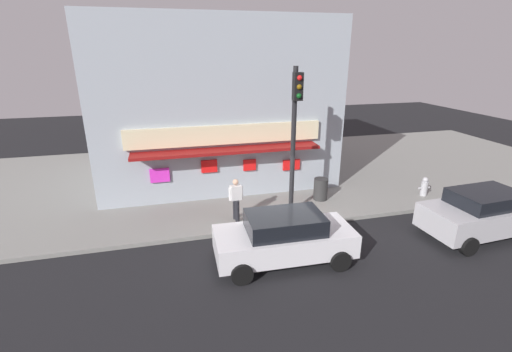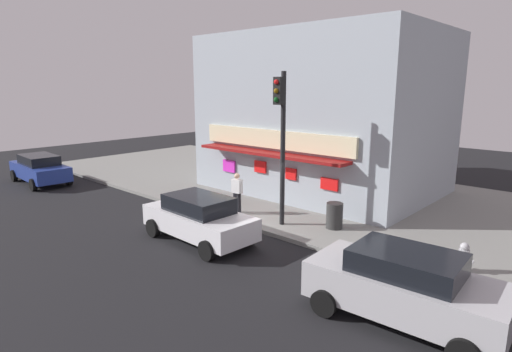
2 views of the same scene
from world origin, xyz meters
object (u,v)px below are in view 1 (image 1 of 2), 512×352
object	(u,v)px
trash_can	(321,189)
pedestrian	(236,198)
fire_hydrant	(424,187)
parked_car_white	(284,237)
parked_car_silver	(483,213)
traffic_light	(295,124)

from	to	relation	value
trash_can	pedestrian	world-z (taller)	pedestrian
trash_can	fire_hydrant	bearing A→B (deg)	-9.10
parked_car_white	parked_car_silver	bearing A→B (deg)	-1.36
trash_can	pedestrian	xyz separation A→B (m)	(-3.91, -1.08, 0.44)
parked_car_silver	parked_car_white	bearing A→B (deg)	178.64
trash_can	pedestrian	distance (m)	4.08
fire_hydrant	pedestrian	world-z (taller)	pedestrian
traffic_light	trash_can	xyz separation A→B (m)	(1.68, 1.05, -3.09)
parked_car_silver	parked_car_white	xyz separation A→B (m)	(-7.29, 0.17, -0.05)
fire_hydrant	pedestrian	distance (m)	8.56
trash_can	parked_car_silver	bearing A→B (deg)	-43.17
parked_car_silver	trash_can	bearing A→B (deg)	136.83
pedestrian	parked_car_white	bearing A→B (deg)	-71.31
parked_car_white	traffic_light	bearing A→B (deg)	65.73
pedestrian	parked_car_silver	world-z (taller)	pedestrian
traffic_light	trash_can	world-z (taller)	traffic_light
fire_hydrant	traffic_light	bearing A→B (deg)	-177.21
pedestrian	parked_car_silver	size ratio (longest dim) A/B	0.38
traffic_light	trash_can	distance (m)	3.67
trash_can	parked_car_silver	size ratio (longest dim) A/B	0.22
traffic_light	fire_hydrant	bearing A→B (deg)	2.79
trash_can	pedestrian	bearing A→B (deg)	-164.61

